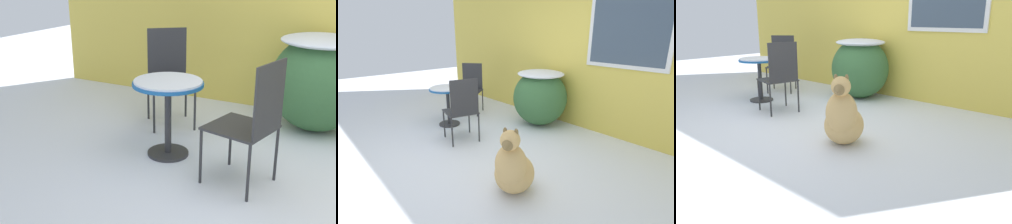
# 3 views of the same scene
# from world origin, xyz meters

# --- Properties ---
(ground_plane) EXTENTS (16.00, 16.00, 0.00)m
(ground_plane) POSITION_xyz_m (0.00, 0.00, 0.00)
(ground_plane) COLOR white
(shrub_left) EXTENTS (0.98, 0.97, 1.01)m
(shrub_left) POSITION_xyz_m (-0.34, 1.72, 0.54)
(shrub_left) COLOR #386638
(shrub_left) RESTS_ON ground_plane
(patio_table) EXTENTS (0.64, 0.64, 0.71)m
(patio_table) POSITION_xyz_m (-1.42, 0.42, 0.56)
(patio_table) COLOR #2D2D30
(patio_table) RESTS_ON ground_plane
(patio_chair_near_table) EXTENTS (0.66, 0.66, 1.03)m
(patio_chair_near_table) POSITION_xyz_m (-1.81, 1.19, 0.56)
(patio_chair_near_table) COLOR #2D2D30
(patio_chair_near_table) RESTS_ON ground_plane
(patio_chair_far_side) EXTENTS (0.56, 0.56, 1.03)m
(patio_chair_far_side) POSITION_xyz_m (-0.58, 0.21, 0.56)
(patio_chair_far_side) COLOR #2D2D30
(patio_chair_far_side) RESTS_ON ground_plane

